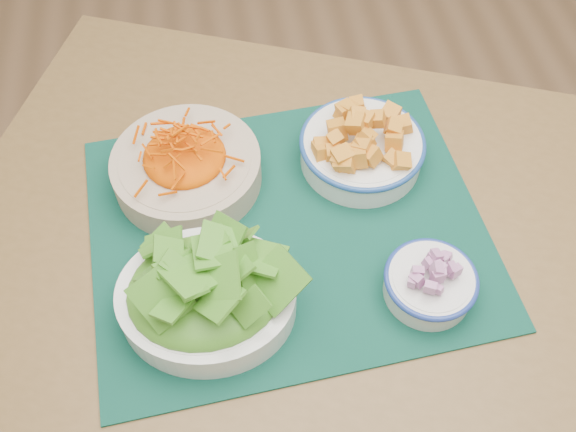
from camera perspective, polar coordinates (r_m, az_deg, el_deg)
The scene contains 7 objects.
ground at distance 1.73m, azimuth 10.21°, elevation -6.90°, with size 4.00×4.00×0.00m, color #9A714A.
table at distance 0.98m, azimuth 5.72°, elevation -6.46°, with size 1.38×1.17×0.75m.
placemat at distance 0.91m, azimuth 0.00°, elevation -1.16°, with size 0.55×0.45×0.00m, color black.
carrot_bowl at distance 0.94m, azimuth -9.08°, elevation 4.70°, with size 0.24×0.24×0.08m.
squash_bowl at distance 0.96m, azimuth 6.65°, elevation 6.56°, with size 0.20×0.20×0.09m.
lettuce_bowl at distance 0.81m, azimuth -7.37°, elevation -6.58°, with size 0.25×0.22×0.11m.
onion_bowl at distance 0.85m, azimuth 12.56°, elevation -5.64°, with size 0.15×0.15×0.06m.
Camera 1 is at (-0.42, -0.75, 1.51)m, focal length 40.00 mm.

